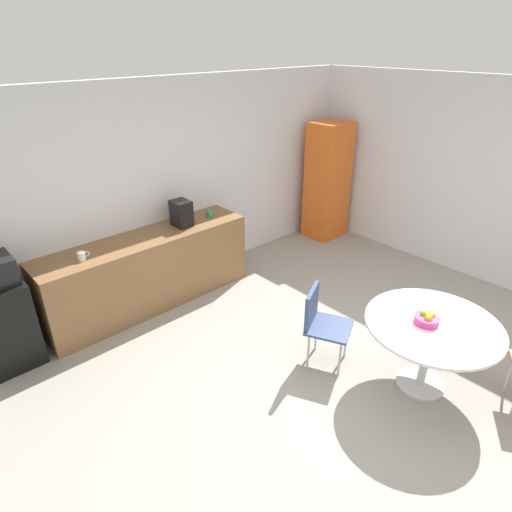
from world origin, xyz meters
name	(u,v)px	position (x,y,z in m)	size (l,w,h in m)	color
ground_plane	(360,388)	(0.00, 0.00, 0.00)	(6.00, 6.00, 0.00)	#9E998E
wall_back	(175,185)	(0.00, 3.00, 1.30)	(6.00, 0.10, 2.60)	silver
counter_block	(149,271)	(-0.68, 2.65, 0.45)	(2.57, 0.60, 0.90)	brown
mini_fridge	(2,325)	(-2.32, 2.65, 0.45)	(0.54, 0.54, 0.91)	black
locker_cabinet	(327,181)	(2.55, 2.55, 0.92)	(0.60, 0.50, 1.85)	orange
round_table	(431,334)	(0.45, -0.37, 0.61)	(1.19, 1.19, 0.73)	silver
chair_navy	(320,318)	(0.00, 0.54, 0.52)	(0.56, 0.56, 0.83)	silver
fruit_bowl	(427,319)	(0.40, -0.32, 0.77)	(0.21, 0.21, 0.11)	#D8338C
mug_white	(82,256)	(-1.45, 2.58, 0.95)	(0.13, 0.08, 0.09)	white
mug_green	(210,214)	(0.26, 2.64, 0.95)	(0.13, 0.08, 0.09)	#338C59
coffee_maker	(181,213)	(-0.16, 2.65, 1.06)	(0.20, 0.24, 0.32)	black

